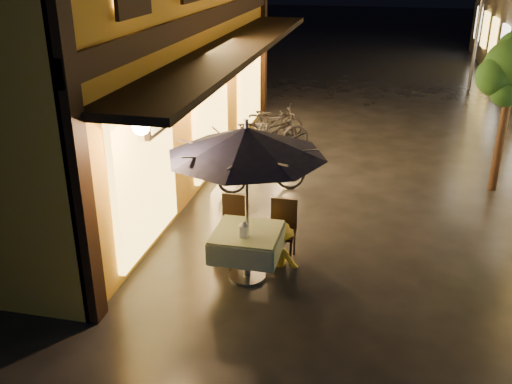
% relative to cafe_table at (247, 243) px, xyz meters
% --- Properties ---
extents(ground, '(90.00, 90.00, 0.00)m').
position_rel_cafe_table_xyz_m(ground, '(1.73, -0.08, -0.59)').
color(ground, black).
rests_on(ground, ground).
extents(streetlamp_far, '(0.36, 0.36, 4.23)m').
position_rel_cafe_table_xyz_m(streetlamp_far, '(4.73, 13.92, 2.33)').
color(streetlamp_far, '#59595E').
rests_on(streetlamp_far, ground).
extents(cafe_table, '(0.99, 0.99, 0.78)m').
position_rel_cafe_table_xyz_m(cafe_table, '(0.00, 0.00, 0.00)').
color(cafe_table, '#59595E').
rests_on(cafe_table, ground).
extents(patio_umbrella, '(2.26, 2.26, 2.46)m').
position_rel_cafe_table_xyz_m(patio_umbrella, '(-0.00, 0.00, 1.56)').
color(patio_umbrella, '#59595E').
rests_on(patio_umbrella, ground).
extents(cafe_chair_left, '(0.42, 0.42, 0.97)m').
position_rel_cafe_table_xyz_m(cafe_chair_left, '(-0.40, 0.74, -0.05)').
color(cafe_chair_left, black).
rests_on(cafe_chair_left, ground).
extents(cafe_chair_right, '(0.42, 0.42, 0.97)m').
position_rel_cafe_table_xyz_m(cafe_chair_right, '(0.40, 0.74, -0.05)').
color(cafe_chair_right, black).
rests_on(cafe_chair_right, ground).
extents(table_lantern, '(0.16, 0.16, 0.25)m').
position_rel_cafe_table_xyz_m(table_lantern, '(-0.00, -0.18, 0.33)').
color(table_lantern, white).
rests_on(table_lantern, cafe_table).
extents(person_orange, '(0.76, 0.63, 1.40)m').
position_rel_cafe_table_xyz_m(person_orange, '(-0.45, 0.50, 0.12)').
color(person_orange, red).
rests_on(person_orange, ground).
extents(person_yellow, '(0.95, 0.66, 1.35)m').
position_rel_cafe_table_xyz_m(person_yellow, '(0.37, 0.54, 0.09)').
color(person_yellow, gold).
rests_on(person_yellow, ground).
extents(bicycle_0, '(1.92, 1.33, 0.96)m').
position_rel_cafe_table_xyz_m(bicycle_0, '(-0.49, 3.30, -0.11)').
color(bicycle_0, black).
rests_on(bicycle_0, ground).
extents(bicycle_1, '(1.55, 1.00, 0.91)m').
position_rel_cafe_table_xyz_m(bicycle_1, '(-1.11, 5.07, -0.13)').
color(bicycle_1, black).
rests_on(bicycle_1, ground).
extents(bicycle_2, '(1.99, 1.32, 0.99)m').
position_rel_cafe_table_xyz_m(bicycle_2, '(-0.81, 5.81, -0.09)').
color(bicycle_2, black).
rests_on(bicycle_2, ground).
extents(bicycle_3, '(1.52, 0.68, 0.88)m').
position_rel_cafe_table_xyz_m(bicycle_3, '(-0.96, 6.26, -0.14)').
color(bicycle_3, black).
rests_on(bicycle_3, ground).
extents(bicycle_4, '(1.59, 0.57, 0.83)m').
position_rel_cafe_table_xyz_m(bicycle_4, '(-1.00, 7.13, -0.17)').
color(bicycle_4, black).
rests_on(bicycle_4, ground).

